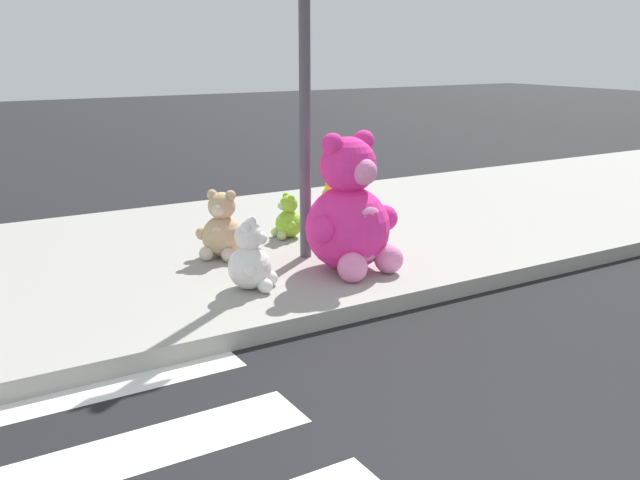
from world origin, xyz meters
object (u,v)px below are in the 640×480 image
(plush_pink_large, at_px, (350,216))
(plush_lime, at_px, (288,220))
(sign_pole, at_px, (305,81))
(plush_yellow, at_px, (333,213))
(plush_tan, at_px, (222,231))
(plush_white, at_px, (252,261))

(plush_pink_large, height_order, plush_lime, plush_pink_large)
(sign_pole, relative_size, plush_yellow, 5.26)
(plush_pink_large, height_order, plush_tan, plush_pink_large)
(plush_lime, bearing_deg, sign_pole, -105.08)
(plush_yellow, bearing_deg, plush_pink_large, -115.08)
(plush_pink_large, height_order, plush_white, plush_pink_large)
(plush_pink_large, xyz_separation_m, plush_white, (-1.01, -0.01, -0.27))
(plush_tan, bearing_deg, plush_white, -99.40)
(plush_white, height_order, plush_tan, plush_tan)
(plush_pink_large, distance_m, plush_lime, 1.36)
(plush_tan, bearing_deg, sign_pole, -29.94)
(plush_lime, relative_size, plush_tan, 0.72)
(plush_lime, distance_m, plush_yellow, 0.51)
(sign_pole, xyz_separation_m, plush_pink_large, (0.14, -0.59, -1.18))
(plush_yellow, bearing_deg, plush_tan, -172.84)
(plush_tan, bearing_deg, plush_pink_large, -49.65)
(plush_lime, xyz_separation_m, plush_yellow, (0.49, -0.15, 0.05))
(sign_pole, distance_m, plush_tan, 1.65)
(plush_white, relative_size, plush_lime, 1.27)
(plush_white, distance_m, plush_tan, 1.02)
(plush_yellow, bearing_deg, plush_lime, 163.27)
(plush_white, relative_size, plush_yellow, 1.01)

